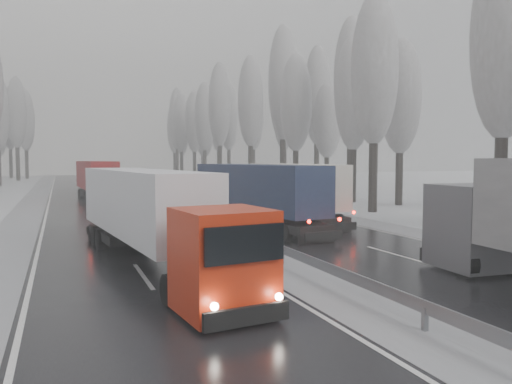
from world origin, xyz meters
TOP-DOWN VIEW (x-y plane):
  - carriageway_right at (5.25, 30.00)m, footprint 7.50×200.00m
  - carriageway_left at (-5.25, 30.00)m, footprint 7.50×200.00m
  - median_slush at (0.00, 30.00)m, footprint 3.00×200.00m
  - shoulder_right at (10.20, 30.00)m, footprint 2.40×200.00m
  - shoulder_left at (-10.20, 30.00)m, footprint 2.40×200.00m
  - median_guardrail at (0.00, 29.99)m, footprint 0.12×200.00m
  - tree_16 at (15.04, 15.67)m, footprint 3.60×3.60m
  - tree_18 at (14.51, 27.03)m, footprint 3.60×3.60m
  - tree_19 at (20.02, 31.03)m, footprint 3.60×3.60m
  - tree_20 at (17.90, 35.17)m, footprint 3.60×3.60m
  - tree_21 at (20.12, 39.17)m, footprint 3.60×3.60m
  - tree_22 at (17.02, 45.60)m, footprint 3.60×3.60m
  - tree_23 at (23.31, 49.60)m, footprint 3.60×3.60m
  - tree_24 at (17.90, 51.02)m, footprint 3.60×3.60m
  - tree_25 at (24.81, 55.02)m, footprint 3.60×3.60m
  - tree_26 at (17.56, 61.27)m, footprint 3.60×3.60m
  - tree_27 at (24.72, 65.27)m, footprint 3.60×3.60m
  - tree_28 at (16.34, 71.95)m, footprint 3.60×3.60m
  - tree_29 at (23.71, 75.95)m, footprint 3.60×3.60m
  - tree_30 at (16.56, 81.70)m, footprint 3.60×3.60m
  - tree_31 at (22.48, 85.70)m, footprint 3.60×3.60m
  - tree_32 at (16.63, 89.21)m, footprint 3.60×3.60m
  - tree_33 at (19.77, 93.21)m, footprint 3.60×3.60m
  - tree_34 at (15.73, 96.32)m, footprint 3.60×3.60m
  - tree_35 at (24.94, 100.32)m, footprint 3.60×3.60m
  - tree_36 at (17.04, 106.16)m, footprint 3.60×3.60m
  - tree_37 at (24.02, 110.16)m, footprint 3.60×3.60m
  - tree_38 at (18.73, 116.73)m, footprint 3.60×3.60m
  - tree_39 at (21.55, 120.73)m, footprint 3.60×3.60m
  - tree_74 at (-15.07, 99.33)m, footprint 3.60×3.60m
  - tree_76 at (-14.05, 108.72)m, footprint 3.60×3.60m
  - tree_78 at (-17.56, 115.31)m, footprint 3.60×3.60m
  - truck_blue_box at (2.48, 22.54)m, footprint 4.10×14.67m
  - truck_cream_box at (6.39, 25.12)m, footprint 3.47×14.67m
  - box_truck_distant at (4.70, 74.13)m, footprint 2.76×7.41m
  - truck_red_white at (-4.78, 13.47)m, footprint 3.79×14.24m
  - truck_red_red at (-4.52, 43.56)m, footprint 3.31×15.15m

SIDE VIEW (x-z plane):
  - carriageway_right at x=5.25m, z-range 0.00..0.03m
  - carriageway_left at x=-5.25m, z-range 0.00..0.03m
  - median_slush at x=0.00m, z-range 0.00..0.04m
  - shoulder_right at x=10.20m, z-range 0.00..0.04m
  - shoulder_left at x=-10.20m, z-range 0.00..0.04m
  - median_guardrail at x=0.00m, z-range 0.22..0.98m
  - box_truck_distant at x=4.70m, z-range 0.03..2.74m
  - truck_red_white at x=-4.78m, z-range 0.30..3.92m
  - truck_blue_box at x=2.48m, z-range 0.31..4.04m
  - truck_cream_box at x=6.39m, z-range 0.31..4.04m
  - truck_red_red at x=-4.52m, z-range 0.32..4.18m
  - tree_23 at x=23.31m, z-range 1.99..15.54m
  - tree_33 at x=19.77m, z-range 2.10..16.42m
  - tree_19 at x=20.02m, z-range 2.13..16.70m
  - tree_20 at x=17.90m, z-range 2.29..18.00m
  - tree_22 at x=17.02m, z-range 2.31..18.17m
  - tree_39 at x=21.55m, z-range 2.36..18.54m
  - tree_37 at x=24.02m, z-range 2.38..18.75m
  - tree_16 at x=15.04m, z-range 2.40..18.93m
  - tree_18 at x=14.51m, z-range 2.41..18.99m
  - tree_32 at x=16.63m, z-range 2.51..19.85m
  - tree_27 at x=24.72m, z-range 2.55..20.17m
  - tree_34 at x=15.73m, z-range 2.55..20.19m
  - tree_30 at x=16.56m, z-range 2.59..20.45m
  - tree_38 at x=18.73m, z-range 2.60..20.58m
  - tree_29 at x=23.71m, z-range 2.62..20.73m
  - tree_35 at x=24.94m, z-range 2.64..20.89m
  - tree_76 at x=-14.05m, z-range 2.68..21.23m
  - tree_31 at x=22.48m, z-range 2.68..21.26m
  - tree_21 at x=20.12m, z-range 2.69..21.31m
  - tree_26 at x=17.56m, z-range 2.71..21.49m
  - tree_25 at x=24.81m, z-range 2.80..22.24m
  - tree_78 at x=-17.56m, z-range 2.81..22.37m
  - tree_28 at x=16.34m, z-range 2.82..22.45m
  - tree_74 at x=-15.07m, z-range 2.83..22.52m
  - tree_36 at x=17.04m, z-range 2.91..23.13m
  - tree_24 at x=17.90m, z-range 2.94..23.43m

